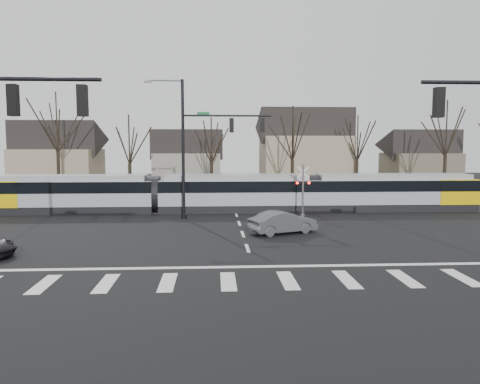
{
  "coord_description": "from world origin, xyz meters",
  "views": [
    {
      "loc": [
        -1.75,
        -22.2,
        5.38
      ],
      "look_at": [
        0.0,
        9.0,
        2.3
      ],
      "focal_mm": 35.0,
      "sensor_mm": 36.0,
      "label": 1
    }
  ],
  "objects": [
    {
      "name": "sedan",
      "position": [
        2.49,
        6.07,
        0.7
      ],
      "size": [
        4.5,
        5.29,
        1.4
      ],
      "primitive_type": "imported",
      "rotation": [
        0.0,
        0.0,
        1.97
      ],
      "color": "#494C50",
      "rests_on": "ground"
    },
    {
      "name": "crosswalk",
      "position": [
        0.0,
        -4.0,
        0.01
      ],
      "size": [
        27.0,
        2.6,
        0.01
      ],
      "color": "silver",
      "rests_on": "ground"
    },
    {
      "name": "house_c",
      "position": [
        9.0,
        33.0,
        5.23
      ],
      "size": [
        10.8,
        8.64,
        10.1
      ],
      "color": "gray",
      "rests_on": "ground"
    },
    {
      "name": "ground",
      "position": [
        0.0,
        0.0,
        0.0
      ],
      "size": [
        140.0,
        140.0,
        0.0
      ],
      "primitive_type": "plane",
      "color": "black"
    },
    {
      "name": "house_a",
      "position": [
        -20.0,
        34.0,
        4.46
      ],
      "size": [
        9.72,
        8.64,
        8.6
      ],
      "color": "gray",
      "rests_on": "ground"
    },
    {
      "name": "tree_row",
      "position": [
        2.0,
        26.0,
        5.0
      ],
      "size": [
        59.2,
        7.2,
        10.0
      ],
      "color": "black",
      "rests_on": "ground"
    },
    {
      "name": "stop_line",
      "position": [
        0.0,
        -1.8,
        0.01
      ],
      "size": [
        28.0,
        0.35,
        0.01
      ],
      "primitive_type": "cube",
      "color": "silver",
      "rests_on": "ground"
    },
    {
      "name": "house_b",
      "position": [
        -5.0,
        36.0,
        3.97
      ],
      "size": [
        8.64,
        7.56,
        7.65
      ],
      "color": "gray",
      "rests_on": "ground"
    },
    {
      "name": "signal_pole_far",
      "position": [
        -2.41,
        12.5,
        5.7
      ],
      "size": [
        9.28,
        0.44,
        10.2
      ],
      "color": "black",
      "rests_on": "ground"
    },
    {
      "name": "tram",
      "position": [
        -0.07,
        16.0,
        1.66
      ],
      "size": [
        40.26,
        2.99,
        3.05
      ],
      "color": "gray",
      "rests_on": "ground"
    },
    {
      "name": "rail_crossing_signal",
      "position": [
        5.0,
        12.79,
        1.89
      ],
      "size": [
        1.08,
        0.36,
        4.0
      ],
      "color": "#59595B",
      "rests_on": "ground"
    },
    {
      "name": "lane_dashes",
      "position": [
        0.0,
        16.0,
        0.01
      ],
      "size": [
        0.18,
        30.0,
        0.01
      ],
      "color": "silver",
      "rests_on": "ground"
    },
    {
      "name": "rail_pair",
      "position": [
        0.0,
        15.8,
        0.03
      ],
      "size": [
        90.0,
        1.52,
        0.06
      ],
      "color": "#59595E",
      "rests_on": "ground"
    },
    {
      "name": "grass_verge",
      "position": [
        0.0,
        32.0,
        0.01
      ],
      "size": [
        140.0,
        28.0,
        0.01
      ],
      "primitive_type": "cube",
      "color": "#38331E",
      "rests_on": "ground"
    },
    {
      "name": "house_d",
      "position": [
        24.0,
        35.0,
        3.97
      ],
      "size": [
        8.64,
        7.56,
        7.65
      ],
      "color": "brown",
      "rests_on": "ground"
    }
  ]
}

